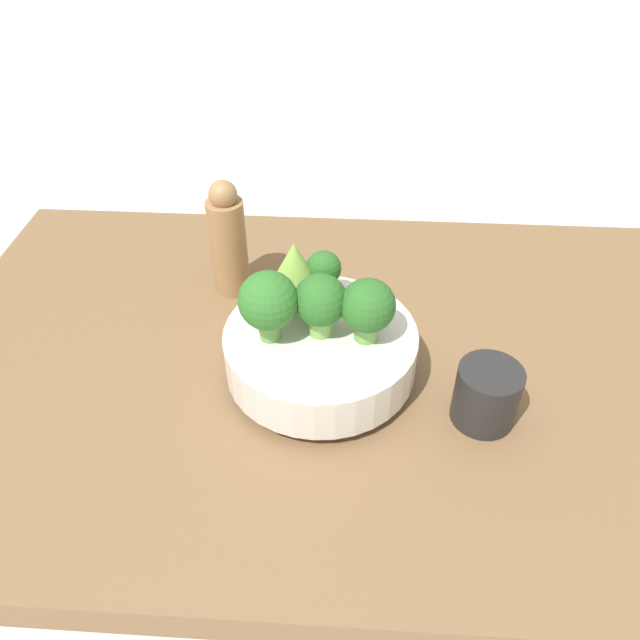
{
  "coord_description": "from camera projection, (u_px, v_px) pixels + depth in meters",
  "views": [
    {
      "loc": [
        0.04,
        -0.61,
        0.62
      ],
      "look_at": [
        -0.0,
        -0.04,
        0.14
      ],
      "focal_mm": 35.0,
      "sensor_mm": 36.0,
      "label": 1
    }
  ],
  "objects": [
    {
      "name": "broccoli_floret_left",
      "position": [
        268.0,
        302.0,
        0.72
      ],
      "size": [
        0.07,
        0.07,
        0.09
      ],
      "color": "#609347",
      "rests_on": "bowl"
    },
    {
      "name": "bowl",
      "position": [
        320.0,
        351.0,
        0.78
      ],
      "size": [
        0.24,
        0.24,
        0.07
      ],
      "color": "silver",
      "rests_on": "table"
    },
    {
      "name": "broccoli_floret_back",
      "position": [
        322.0,
        272.0,
        0.78
      ],
      "size": [
        0.04,
        0.04,
        0.08
      ],
      "color": "#7AB256",
      "rests_on": "bowl"
    },
    {
      "name": "table",
      "position": [
        322.0,
        367.0,
        0.85
      ],
      "size": [
        1.08,
        0.72,
        0.04
      ],
      "color": "brown",
      "rests_on": "ground_plane"
    },
    {
      "name": "cup",
      "position": [
        487.0,
        395.0,
        0.73
      ],
      "size": [
        0.08,
        0.08,
        0.08
      ],
      "color": "black",
      "rests_on": "table"
    },
    {
      "name": "pepper_mill",
      "position": [
        228.0,
        241.0,
        0.9
      ],
      "size": [
        0.05,
        0.05,
        0.18
      ],
      "color": "#997047",
      "rests_on": "table"
    },
    {
      "name": "broccoli_floret_right",
      "position": [
        368.0,
        307.0,
        0.73
      ],
      "size": [
        0.07,
        0.07,
        0.08
      ],
      "color": "#6BA34C",
      "rests_on": "bowl"
    },
    {
      "name": "ground_plane",
      "position": [
        322.0,
        378.0,
        0.87
      ],
      "size": [
        6.0,
        6.0,
        0.0
      ],
      "primitive_type": "plane",
      "color": "silver"
    },
    {
      "name": "broccoli_floret_center",
      "position": [
        320.0,
        302.0,
        0.73
      ],
      "size": [
        0.06,
        0.06,
        0.08
      ],
      "color": "#7AB256",
      "rests_on": "bowl"
    },
    {
      "name": "romanesco_piece_far",
      "position": [
        294.0,
        267.0,
        0.76
      ],
      "size": [
        0.06,
        0.06,
        0.1
      ],
      "color": "#6BA34C",
      "rests_on": "bowl"
    }
  ]
}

